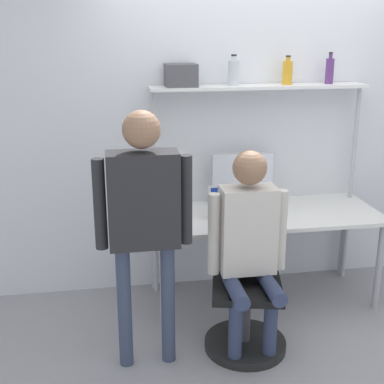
% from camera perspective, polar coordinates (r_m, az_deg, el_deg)
% --- Properties ---
extents(ground_plane, '(12.00, 12.00, 0.00)m').
position_cam_1_polar(ground_plane, '(4.18, 8.93, -13.54)').
color(ground_plane, gray).
extents(wall_back, '(8.00, 0.06, 2.70)m').
position_cam_1_polar(wall_back, '(4.43, 6.48, 7.08)').
color(wall_back, silver).
rests_on(wall_back, ground_plane).
extents(desk, '(1.80, 0.75, 0.74)m').
position_cam_1_polar(desk, '(4.23, 7.67, -3.07)').
color(desk, silver).
rests_on(desk, ground_plane).
extents(shelf_unit, '(1.71, 0.23, 1.69)m').
position_cam_1_polar(shelf_unit, '(4.27, 7.07, 7.60)').
color(shelf_unit, white).
rests_on(shelf_unit, ground_plane).
extents(monitor, '(0.52, 0.18, 0.43)m').
position_cam_1_polar(monitor, '(4.33, 5.42, 1.80)').
color(monitor, '#B7B7BC').
rests_on(monitor, desk).
extents(laptop, '(0.33, 0.26, 0.25)m').
position_cam_1_polar(laptop, '(4.02, 4.22, -1.99)').
color(laptop, '#BCBCC1').
rests_on(laptop, desk).
extents(cell_phone, '(0.07, 0.15, 0.01)m').
position_cam_1_polar(cell_phone, '(4.05, 8.46, -2.92)').
color(cell_phone, silver).
rests_on(cell_phone, desk).
extents(office_chair, '(0.56, 0.56, 0.93)m').
position_cam_1_polar(office_chair, '(3.75, 5.78, -12.15)').
color(office_chair, black).
rests_on(office_chair, ground_plane).
extents(person_seated, '(0.53, 0.47, 1.39)m').
position_cam_1_polar(person_seated, '(3.48, 6.11, -4.90)').
color(person_seated, '#2D3856').
rests_on(person_seated, ground_plane).
extents(person_standing, '(0.60, 0.23, 1.67)m').
position_cam_1_polar(person_standing, '(3.24, -5.18, -1.81)').
color(person_standing, '#38425B').
rests_on(person_standing, ground_plane).
extents(bottle_clear, '(0.08, 0.08, 0.23)m').
position_cam_1_polar(bottle_clear, '(4.17, 4.45, 12.60)').
color(bottle_clear, silver).
rests_on(bottle_clear, shelf_unit).
extents(bottle_amber, '(0.08, 0.08, 0.22)m').
position_cam_1_polar(bottle_amber, '(4.30, 10.15, 12.46)').
color(bottle_amber, gold).
rests_on(bottle_amber, shelf_unit).
extents(bottle_purple, '(0.06, 0.06, 0.24)m').
position_cam_1_polar(bottle_purple, '(4.42, 14.47, 12.44)').
color(bottle_purple, '#593372').
rests_on(bottle_purple, shelf_unit).
extents(storage_box, '(0.24, 0.20, 0.17)m').
position_cam_1_polar(storage_box, '(4.09, -1.20, 12.35)').
color(storage_box, '#4C4C51').
rests_on(storage_box, shelf_unit).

